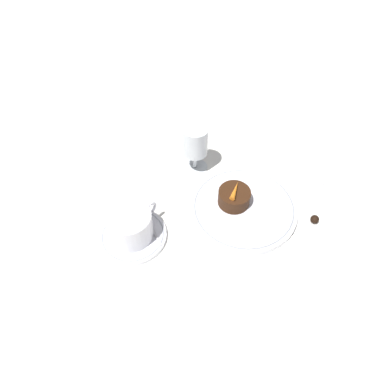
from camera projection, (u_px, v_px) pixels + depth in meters
name	position (u px, v px, depth m)	size (l,w,h in m)	color
ground_plane	(235.00, 197.00, 0.89)	(3.00, 3.00, 0.00)	white
dinner_plate	(244.00, 208.00, 0.86)	(0.25, 0.25, 0.01)	white
saucer	(133.00, 235.00, 0.81)	(0.15, 0.15, 0.01)	white
coffee_cup	(130.00, 224.00, 0.78)	(0.12, 0.10, 0.07)	white
spoon	(150.00, 223.00, 0.83)	(0.04, 0.10, 0.00)	silver
wine_glass	(196.00, 143.00, 0.89)	(0.06, 0.06, 0.13)	silver
fork	(287.00, 167.00, 0.95)	(0.05, 0.19, 0.01)	silver
dessert_cake	(234.00, 197.00, 0.85)	(0.07, 0.07, 0.04)	#381E0F
carrot_garnish	(235.00, 190.00, 0.83)	(0.05, 0.03, 0.01)	orange
chocolate_truffle	(315.00, 219.00, 0.84)	(0.02, 0.02, 0.02)	black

